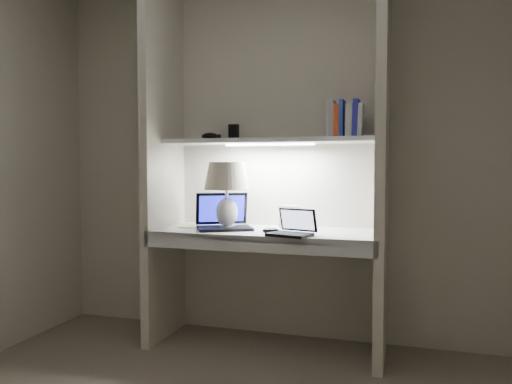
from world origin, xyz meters
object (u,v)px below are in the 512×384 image
at_px(table_lamp, 227,184).
at_px(speaker, 289,217).
at_px(laptop_netbook, 293,229).
at_px(book_row, 345,120).
at_px(laptop_main, 224,221).

xyz_separation_m(table_lamp, speaker, (0.39, 0.15, -0.22)).
distance_m(laptop_netbook, book_row, 0.78).
relative_size(laptop_main, speaker, 2.97).
bearing_deg(book_row, speaker, 173.88).
relative_size(table_lamp, laptop_netbook, 1.51).
bearing_deg(speaker, table_lamp, -138.44).
bearing_deg(table_lamp, laptop_netbook, -20.53).
height_order(table_lamp, book_row, book_row).
relative_size(speaker, book_row, 0.64).
relative_size(table_lamp, speaker, 2.92).
distance_m(speaker, book_row, 0.73).
bearing_deg(book_row, laptop_netbook, -132.73).
distance_m(table_lamp, laptop_main, 0.25).
height_order(laptop_netbook, book_row, book_row).
bearing_deg(laptop_main, book_row, -19.61).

